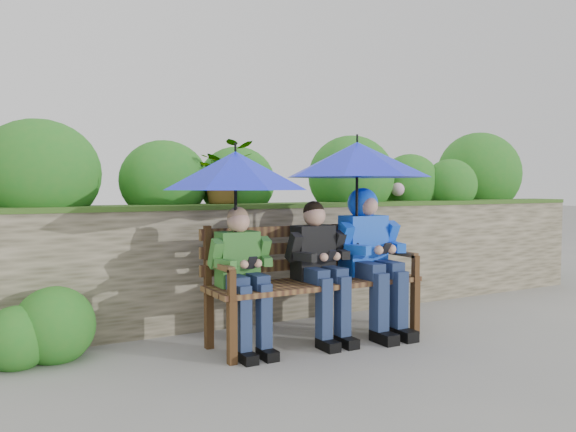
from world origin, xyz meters
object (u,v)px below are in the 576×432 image
boy_left (243,270)px  boy_middle (319,262)px  boy_right (370,248)px  umbrella_right (357,160)px  park_bench (311,273)px  umbrella_left (235,171)px

boy_left → boy_middle: boy_middle is taller
boy_right → umbrella_right: bearing=178.6°
park_bench → boy_middle: size_ratio=1.59×
umbrella_right → boy_middle: bearing=-179.0°
boy_left → boy_right: (1.12, -0.00, 0.10)m
boy_left → umbrella_right: (0.99, 0.00, 0.80)m
park_bench → umbrella_left: (-0.64, -0.02, 0.78)m
umbrella_left → boy_middle: bearing=-4.4°
umbrella_right → park_bench: bearing=169.9°
boy_left → boy_right: size_ratio=0.89×
boy_right → umbrella_left: size_ratio=1.12×
umbrella_left → umbrella_right: (1.02, -0.05, 0.10)m
park_bench → boy_left: 0.62m
boy_middle → umbrella_left: umbrella_left is taller
boy_middle → boy_left: bearing=179.7°
park_bench → boy_middle: 0.12m
park_bench → boy_middle: (0.03, -0.07, 0.09)m
boy_middle → boy_right: bearing=0.4°
boy_right → umbrella_left: (-1.15, 0.05, 0.60)m
boy_left → park_bench: bearing=6.5°
boy_middle → umbrella_right: bearing=1.0°
boy_right → boy_middle: bearing=-179.6°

